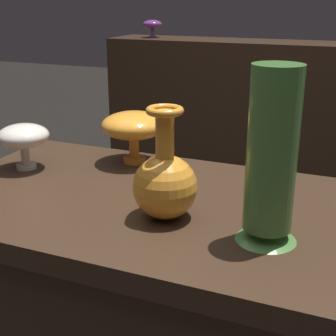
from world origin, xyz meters
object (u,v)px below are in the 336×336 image
object	(u,v)px
vase_tall_behind	(134,126)
vase_left_accent	(271,161)
vase_centerpiece	(165,182)
vase_right_accent	(23,137)
shelf_vase_far_left	(152,25)

from	to	relation	value
vase_tall_behind	vase_left_accent	size ratio (longest dim) A/B	0.53
vase_centerpiece	vase_right_accent	distance (m)	0.51
vase_left_accent	shelf_vase_far_left	size ratio (longest dim) A/B	2.60
vase_left_accent	vase_tall_behind	bearing A→B (deg)	144.12
vase_centerpiece	vase_tall_behind	xyz separation A→B (m)	(-0.23, 0.31, 0.03)
vase_centerpiece	vase_right_accent	world-z (taller)	vase_centerpiece
vase_right_accent	shelf_vase_far_left	xyz separation A→B (m)	(-0.57, 2.13, 0.18)
vase_tall_behind	vase_left_accent	world-z (taller)	vase_left_accent
vase_left_accent	shelf_vase_far_left	distance (m)	2.64
vase_right_accent	shelf_vase_far_left	distance (m)	2.22
shelf_vase_far_left	vase_right_accent	bearing A→B (deg)	-75.04
vase_tall_behind	shelf_vase_far_left	bearing A→B (deg)	112.89
vase_right_accent	shelf_vase_far_left	size ratio (longest dim) A/B	1.07
vase_right_accent	shelf_vase_far_left	world-z (taller)	shelf_vase_far_left
vase_centerpiece	vase_tall_behind	world-z (taller)	vase_centerpiece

